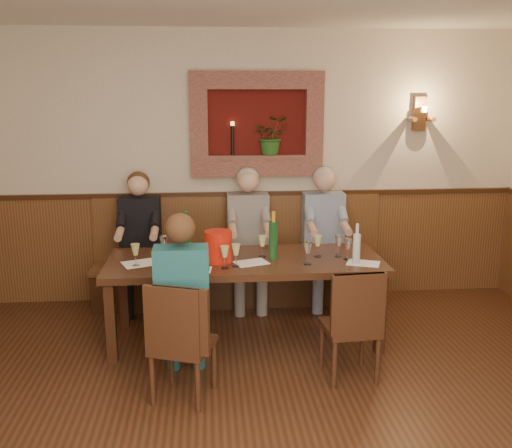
{
  "coord_description": "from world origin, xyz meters",
  "views": [
    {
      "loc": [
        -0.32,
        -2.92,
        2.18
      ],
      "look_at": [
        0.1,
        1.9,
        1.05
      ],
      "focal_mm": 40.0,
      "sensor_mm": 36.0,
      "label": 1
    }
  ],
  "objects_px": {
    "dining_table": "(245,267)",
    "person_chair_front": "(183,315)",
    "spittoon_bucket": "(218,246)",
    "chair_near_left": "(183,365)",
    "person_bench_right": "(324,249)",
    "wine_bottle_green_b": "(187,239)",
    "person_bench_mid": "(249,250)",
    "water_bottle": "(357,248)",
    "bench": "(239,272)",
    "wine_bottle_green_a": "(273,239)",
    "chair_near_right": "(350,345)",
    "person_bench_left": "(141,254)"
  },
  "relations": [
    {
      "from": "wine_bottle_green_b",
      "to": "water_bottle",
      "type": "bearing_deg",
      "value": -12.79
    },
    {
      "from": "person_bench_left",
      "to": "person_bench_right",
      "type": "distance_m",
      "value": 1.88
    },
    {
      "from": "bench",
      "to": "water_bottle",
      "type": "bearing_deg",
      "value": -51.89
    },
    {
      "from": "bench",
      "to": "chair_near_left",
      "type": "distance_m",
      "value": 1.99
    },
    {
      "from": "person_bench_left",
      "to": "person_bench_right",
      "type": "relative_size",
      "value": 0.98
    },
    {
      "from": "wine_bottle_green_b",
      "to": "water_bottle",
      "type": "xyz_separation_m",
      "value": [
        1.43,
        -0.33,
        -0.03
      ]
    },
    {
      "from": "person_bench_left",
      "to": "spittoon_bucket",
      "type": "xyz_separation_m",
      "value": [
        0.77,
        -0.9,
        0.31
      ]
    },
    {
      "from": "person_bench_right",
      "to": "wine_bottle_green_b",
      "type": "height_order",
      "value": "person_bench_right"
    },
    {
      "from": "bench",
      "to": "chair_near_right",
      "type": "height_order",
      "value": "bench"
    },
    {
      "from": "chair_near_left",
      "to": "person_bench_right",
      "type": "relative_size",
      "value": 0.63
    },
    {
      "from": "dining_table",
      "to": "chair_near_left",
      "type": "relative_size",
      "value": 2.66
    },
    {
      "from": "water_bottle",
      "to": "chair_near_left",
      "type": "bearing_deg",
      "value": -152.8
    },
    {
      "from": "person_bench_mid",
      "to": "wine_bottle_green_b",
      "type": "relative_size",
      "value": 3.44
    },
    {
      "from": "person_bench_mid",
      "to": "person_bench_right",
      "type": "xyz_separation_m",
      "value": [
        0.79,
        0.0,
        -0.0
      ]
    },
    {
      "from": "bench",
      "to": "person_chair_front",
      "type": "height_order",
      "value": "person_chair_front"
    },
    {
      "from": "wine_bottle_green_b",
      "to": "water_bottle",
      "type": "height_order",
      "value": "wine_bottle_green_b"
    },
    {
      "from": "chair_near_left",
      "to": "person_chair_front",
      "type": "height_order",
      "value": "person_chair_front"
    },
    {
      "from": "dining_table",
      "to": "wine_bottle_green_b",
      "type": "height_order",
      "value": "wine_bottle_green_b"
    },
    {
      "from": "chair_near_left",
      "to": "wine_bottle_green_b",
      "type": "height_order",
      "value": "wine_bottle_green_b"
    },
    {
      "from": "person_chair_front",
      "to": "wine_bottle_green_b",
      "type": "distance_m",
      "value": 0.94
    },
    {
      "from": "wine_bottle_green_b",
      "to": "chair_near_left",
      "type": "bearing_deg",
      "value": -90.75
    },
    {
      "from": "dining_table",
      "to": "person_chair_front",
      "type": "relative_size",
      "value": 1.77
    },
    {
      "from": "bench",
      "to": "spittoon_bucket",
      "type": "relative_size",
      "value": 11.13
    },
    {
      "from": "dining_table",
      "to": "wine_bottle_green_b",
      "type": "relative_size",
      "value": 5.76
    },
    {
      "from": "person_chair_front",
      "to": "dining_table",
      "type": "bearing_deg",
      "value": 56.62
    },
    {
      "from": "chair_near_left",
      "to": "water_bottle",
      "type": "xyz_separation_m",
      "value": [
        1.45,
        0.74,
        0.63
      ]
    },
    {
      "from": "person_bench_mid",
      "to": "water_bottle",
      "type": "relative_size",
      "value": 4.07
    },
    {
      "from": "person_bench_left",
      "to": "wine_bottle_green_a",
      "type": "bearing_deg",
      "value": -34.07
    },
    {
      "from": "dining_table",
      "to": "bench",
      "type": "relative_size",
      "value": 0.8
    },
    {
      "from": "dining_table",
      "to": "person_chair_front",
      "type": "bearing_deg",
      "value": -123.38
    },
    {
      "from": "wine_bottle_green_a",
      "to": "person_bench_left",
      "type": "bearing_deg",
      "value": 145.93
    },
    {
      "from": "wine_bottle_green_a",
      "to": "wine_bottle_green_b",
      "type": "relative_size",
      "value": 1.01
    },
    {
      "from": "person_chair_front",
      "to": "spittoon_bucket",
      "type": "height_order",
      "value": "person_chair_front"
    },
    {
      "from": "dining_table",
      "to": "spittoon_bucket",
      "type": "xyz_separation_m",
      "value": [
        -0.23,
        -0.06,
        0.21
      ]
    },
    {
      "from": "dining_table",
      "to": "person_bench_mid",
      "type": "relative_size",
      "value": 1.68
    },
    {
      "from": "chair_near_left",
      "to": "wine_bottle_green_b",
      "type": "distance_m",
      "value": 1.26
    },
    {
      "from": "person_chair_front",
      "to": "person_bench_left",
      "type": "bearing_deg",
      "value": 106.83
    },
    {
      "from": "person_bench_left",
      "to": "person_chair_front",
      "type": "bearing_deg",
      "value": -73.17
    },
    {
      "from": "person_bench_mid",
      "to": "water_bottle",
      "type": "distance_m",
      "value": 1.39
    },
    {
      "from": "person_bench_mid",
      "to": "spittoon_bucket",
      "type": "height_order",
      "value": "person_bench_mid"
    },
    {
      "from": "person_bench_left",
      "to": "person_bench_mid",
      "type": "distance_m",
      "value": 1.1
    },
    {
      "from": "person_bench_mid",
      "to": "wine_bottle_green_a",
      "type": "distance_m",
      "value": 0.92
    },
    {
      "from": "person_bench_mid",
      "to": "person_bench_right",
      "type": "height_order",
      "value": "person_bench_mid"
    },
    {
      "from": "person_chair_front",
      "to": "wine_bottle_green_a",
      "type": "bearing_deg",
      "value": 45.48
    },
    {
      "from": "person_bench_mid",
      "to": "wine_bottle_green_b",
      "type": "bearing_deg",
      "value": -128.59
    },
    {
      "from": "chair_near_left",
      "to": "wine_bottle_green_b",
      "type": "relative_size",
      "value": 2.17
    },
    {
      "from": "chair_near_right",
      "to": "spittoon_bucket",
      "type": "bearing_deg",
      "value": 139.96
    },
    {
      "from": "spittoon_bucket",
      "to": "wine_bottle_green_b",
      "type": "bearing_deg",
      "value": 151.4
    },
    {
      "from": "dining_table",
      "to": "person_chair_front",
      "type": "distance_m",
      "value": 0.94
    },
    {
      "from": "chair_near_right",
      "to": "person_chair_front",
      "type": "relative_size",
      "value": 0.66
    }
  ]
}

